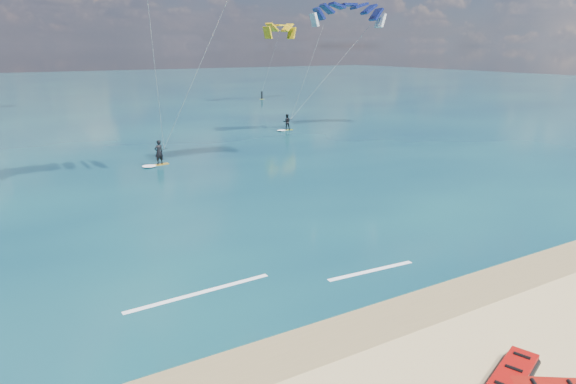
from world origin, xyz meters
name	(u,v)px	position (x,y,z in m)	size (l,w,h in m)	color
ground	(86,151)	(0.00, 40.00, 0.00)	(320.00, 320.00, 0.00)	tan
wet_sand_strip	(298,348)	(0.00, 3.00, 0.00)	(320.00, 2.40, 0.01)	olive
sea	(26,95)	(0.00, 104.00, 0.02)	(320.00, 200.00, 0.04)	#0B2C40
packed_kite_left	(511,382)	(4.34, -1.57, 0.00)	(2.92, 1.16, 0.42)	#A40C08
kitesurfer_main	(174,48)	(4.68, 27.47, 9.14)	(8.20, 7.86, 17.38)	gold
kitesurfer_far	(319,60)	(24.60, 38.70, 7.82)	(11.95, 6.86, 15.06)	#CAD920
shoreline_foam	(275,283)	(1.57, 7.35, 0.04)	(12.14, 2.30, 0.01)	white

